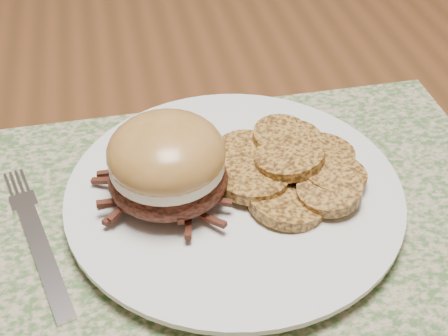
# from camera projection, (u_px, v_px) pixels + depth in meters

# --- Properties ---
(dining_table) EXTENTS (1.50, 0.90, 0.75)m
(dining_table) POSITION_uv_depth(u_px,v_px,m) (255.00, 164.00, 0.69)
(dining_table) COLOR #573019
(dining_table) RESTS_ON ground
(placemat) EXTENTS (0.45, 0.33, 0.00)m
(placemat) POSITION_uv_depth(u_px,v_px,m) (248.00, 221.00, 0.51)
(placemat) COLOR #416132
(placemat) RESTS_ON dining_table
(dinner_plate) EXTENTS (0.26, 0.26, 0.02)m
(dinner_plate) POSITION_uv_depth(u_px,v_px,m) (234.00, 196.00, 0.51)
(dinner_plate) COLOR silver
(dinner_plate) RESTS_ON placemat
(pork_sandwich) EXTENTS (0.11, 0.10, 0.07)m
(pork_sandwich) POSITION_uv_depth(u_px,v_px,m) (167.00, 164.00, 0.48)
(pork_sandwich) COLOR black
(pork_sandwich) RESTS_ON dinner_plate
(roasted_potatoes) EXTENTS (0.15, 0.15, 0.03)m
(roasted_potatoes) POSITION_uv_depth(u_px,v_px,m) (291.00, 166.00, 0.52)
(roasted_potatoes) COLOR #A1722F
(roasted_potatoes) RESTS_ON dinner_plate
(fork) EXTENTS (0.06, 0.17, 0.00)m
(fork) POSITION_uv_depth(u_px,v_px,m) (36.00, 237.00, 0.49)
(fork) COLOR silver
(fork) RESTS_ON placemat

